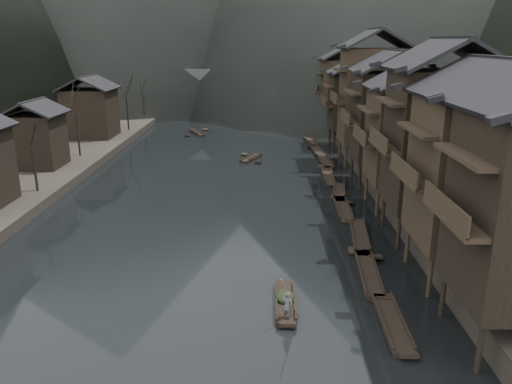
{
  "coord_description": "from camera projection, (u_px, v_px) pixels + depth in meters",
  "views": [
    {
      "loc": [
        4.36,
        -29.92,
        14.56
      ],
      "look_at": [
        3.85,
        9.43,
        2.5
      ],
      "focal_mm": 35.0,
      "sensor_mm": 36.0,
      "label": 1
    }
  ],
  "objects": [
    {
      "name": "water",
      "position": [
        196.0,
        270.0,
        32.92
      ],
      "size": [
        300.0,
        300.0,
        0.0
      ],
      "primitive_type": "plane",
      "color": "black",
      "rests_on": "ground"
    },
    {
      "name": "right_bank",
      "position": [
        479.0,
        140.0,
        70.46
      ],
      "size": [
        40.0,
        200.0,
        1.8
      ],
      "primitive_type": "cube",
      "color": "#2D2823",
      "rests_on": "ground"
    },
    {
      "name": "stilt_houses",
      "position": [
        396.0,
        102.0,
        48.26
      ],
      "size": [
        9.0,
        67.6,
        16.01
      ],
      "color": "black",
      "rests_on": "ground"
    },
    {
      "name": "left_houses",
      "position": [
        19.0,
        131.0,
        50.75
      ],
      "size": [
        8.1,
        53.2,
        8.73
      ],
      "color": "black",
      "rests_on": "left_bank"
    },
    {
      "name": "bare_trees",
      "position": [
        56.0,
        121.0,
        51.63
      ],
      "size": [
        3.85,
        71.93,
        7.7
      ],
      "color": "black",
      "rests_on": "left_bank"
    },
    {
      "name": "moored_sampans",
      "position": [
        324.0,
        167.0,
        58.47
      ],
      "size": [
        2.47,
        73.12,
        0.47
      ],
      "color": "black",
      "rests_on": "water"
    },
    {
      "name": "midriver_boats",
      "position": [
        238.0,
        129.0,
        83.83
      ],
      "size": [
        12.38,
        44.85,
        0.45
      ],
      "color": "black",
      "rests_on": "water"
    },
    {
      "name": "stone_bridge",
      "position": [
        241.0,
        89.0,
        100.26
      ],
      "size": [
        40.0,
        6.0,
        9.0
      ],
      "color": "#4C4C4F",
      "rests_on": "ground"
    },
    {
      "name": "hero_sampan",
      "position": [
        285.0,
        302.0,
        28.43
      ],
      "size": [
        1.14,
        5.13,
        0.44
      ],
      "color": "black",
      "rests_on": "water"
    },
    {
      "name": "cargo_heap",
      "position": [
        285.0,
        291.0,
        28.48
      ],
      "size": [
        1.13,
        1.48,
        0.68
      ],
      "primitive_type": "ellipsoid",
      "color": "black",
      "rests_on": "hero_sampan"
    },
    {
      "name": "boatman",
      "position": [
        287.0,
        302.0,
        26.4
      ],
      "size": [
        0.72,
        0.65,
        1.65
      ],
      "primitive_type": "imported",
      "rotation": [
        0.0,
        0.0,
        2.61
      ],
      "color": "#5E5E61",
      "rests_on": "hero_sampan"
    },
    {
      "name": "bamboo_pole",
      "position": [
        292.0,
        258.0,
        25.66
      ],
      "size": [
        1.25,
        1.71,
        3.4
      ],
      "primitive_type": "cylinder",
      "rotation": [
        0.54,
        0.0,
        -0.62
      ],
      "color": "#8C7A51",
      "rests_on": "boatman"
    }
  ]
}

